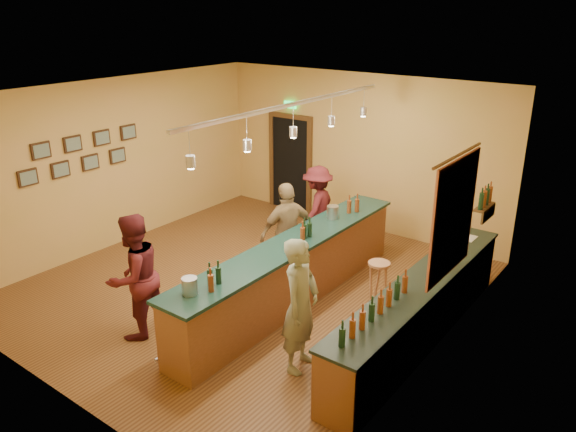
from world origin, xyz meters
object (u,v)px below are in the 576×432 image
Objects in this scene: bartender at (300,305)px; customer_b at (288,232)px; tasting_bar at (293,268)px; back_counter at (419,310)px; customer_c at (317,207)px; customer_a at (134,277)px; bar_stool at (379,271)px.

customer_b is at bearing 30.02° from bartender.
back_counter is at bearing 5.06° from tasting_bar.
customer_c is at bearing 147.82° from back_counter.
bartender is at bearing -123.25° from back_counter.
bartender is 0.99× the size of customer_a.
tasting_bar is 3.15× the size of customer_c.
customer_a is 2.58× the size of bar_stool.
bartender is 2.11m from bar_stool.
bartender is 3.90m from customer_c.
bartender reaches higher than back_counter.
tasting_bar is at bearing 65.95° from customer_b.
customer_a is at bearing -129.19° from bar_stool.
customer_b is at bearing -173.53° from bar_stool.
customer_a is (-2.30, -0.75, 0.01)m from bartender.
back_counter is 2.52× the size of bartender.
bartender is 1.04× the size of customer_b.
bartender is (-0.97, -1.47, 0.42)m from back_counter.
customer_c is (-0.93, 2.05, 0.20)m from tasting_bar.
customer_c is at bearing 173.03° from customer_a.
customer_c is at bearing -141.84° from customer_b.
bar_stool is at bearing 119.97° from customer_b.
customer_a reaches higher than bar_stool.
customer_c is 2.29× the size of bar_stool.
customer_c is (-2.97, 1.87, 0.32)m from back_counter.
tasting_bar is at bearing 146.30° from customer_a.
tasting_bar reaches higher than back_counter.
bar_stool is at bearing -10.96° from bartender.
customer_a is at bearing 97.49° from bartender.
bartender reaches higher than customer_b.
customer_b reaches higher than bar_stool.
back_counter is 1.81m from bartender.
tasting_bar is at bearing -174.94° from back_counter.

